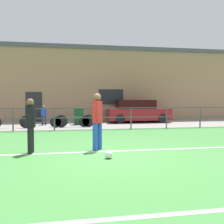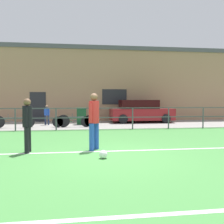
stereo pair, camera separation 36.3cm
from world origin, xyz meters
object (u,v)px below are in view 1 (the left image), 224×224
object	(u,v)px
bicycle_parked_2	(70,122)
spectator_child	(44,114)
parked_car_red	(137,112)
trash_bin_0	(79,116)
player_goalkeeper	(31,122)
bicycle_parked_3	(10,122)
bicycle_parked_1	(75,121)
player_striker	(97,118)
soccer_ball_match	(109,154)

from	to	relation	value
bicycle_parked_2	spectator_child	bearing A→B (deg)	136.82
parked_car_red	trash_bin_0	size ratio (longest dim) A/B	4.03
spectator_child	player_goalkeeper	bearing A→B (deg)	98.99
bicycle_parked_2	bicycle_parked_3	world-z (taller)	bicycle_parked_3
bicycle_parked_3	trash_bin_0	world-z (taller)	trash_bin_0
bicycle_parked_1	bicycle_parked_2	world-z (taller)	bicycle_parked_1
bicycle_parked_1	bicycle_parked_3	bearing A→B (deg)	-180.00
bicycle_parked_1	spectator_child	bearing A→B (deg)	141.59
bicycle_parked_1	bicycle_parked_3	world-z (taller)	bicycle_parked_1
player_striker	bicycle_parked_2	xyz separation A→B (m)	(-0.86, 6.33, -0.66)
player_striker	player_goalkeeper	bearing A→B (deg)	-47.89
spectator_child	trash_bin_0	size ratio (longest dim) A/B	1.17
player_striker	bicycle_parked_3	bearing A→B (deg)	-109.39
bicycle_parked_2	bicycle_parked_3	size ratio (longest dim) A/B	0.97
bicycle_parked_2	player_goalkeeper	bearing A→B (deg)	-99.76
player_striker	parked_car_red	size ratio (longest dim) A/B	0.42
bicycle_parked_2	trash_bin_0	size ratio (longest dim) A/B	2.09
spectator_child	bicycle_parked_1	size ratio (longest dim) A/B	0.55
player_goalkeeper	spectator_child	xyz separation A→B (m)	(-0.45, 7.93, -0.20)
bicycle_parked_3	spectator_child	bearing A→B (deg)	42.44
soccer_ball_match	bicycle_parked_1	xyz separation A→B (m)	(-0.75, 7.51, 0.27)
soccer_ball_match	trash_bin_0	size ratio (longest dim) A/B	0.21
bicycle_parked_2	bicycle_parked_1	bearing A→B (deg)	0.00
bicycle_parked_1	trash_bin_0	size ratio (longest dim) A/B	2.11
soccer_ball_match	spectator_child	xyz separation A→B (m)	(-2.60, 8.97, 0.60)
player_striker	parked_car_red	distance (m)	9.50
spectator_child	trash_bin_0	xyz separation A→B (m)	(2.11, -0.03, -0.17)
spectator_child	bicycle_parked_3	bearing A→B (deg)	48.20
parked_car_red	trash_bin_0	distance (m)	4.17
player_goalkeeper	parked_car_red	xyz separation A→B (m)	(5.71, 8.86, -0.16)
player_goalkeeper	bicycle_parked_1	distance (m)	6.64
player_goalkeeper	trash_bin_0	size ratio (longest dim) A/B	1.53
soccer_ball_match	bicycle_parked_2	world-z (taller)	bicycle_parked_2
player_striker	soccer_ball_match	world-z (taller)	player_striker
player_goalkeeper	trash_bin_0	world-z (taller)	player_goalkeeper
player_striker	soccer_ball_match	xyz separation A→B (m)	(0.17, -1.18, -0.89)
soccer_ball_match	bicycle_parked_1	world-z (taller)	bicycle_parked_1
spectator_child	bicycle_parked_1	xyz separation A→B (m)	(1.85, -1.46, -0.33)
bicycle_parked_3	bicycle_parked_1	bearing A→B (deg)	0.00
soccer_ball_match	trash_bin_0	distance (m)	8.96
soccer_ball_match	trash_bin_0	xyz separation A→B (m)	(-0.48, 8.94, 0.44)
bicycle_parked_2	parked_car_red	bearing A→B (deg)	27.54
player_goalkeeper	parked_car_red	size ratio (longest dim) A/B	0.38
bicycle_parked_1	trash_bin_0	world-z (taller)	trash_bin_0
bicycle_parked_1	bicycle_parked_3	distance (m)	3.45
player_striker	trash_bin_0	xyz separation A→B (m)	(-0.31, 7.76, -0.46)
player_goalkeeper	parked_car_red	world-z (taller)	player_goalkeeper
player_goalkeeper	trash_bin_0	xyz separation A→B (m)	(1.66, 7.90, -0.36)
bicycle_parked_3	soccer_ball_match	bearing A→B (deg)	-60.79
bicycle_parked_1	player_striker	bearing A→B (deg)	-84.79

